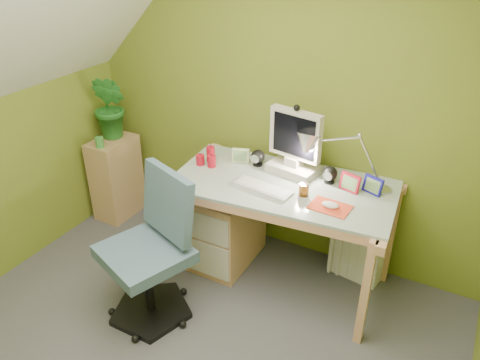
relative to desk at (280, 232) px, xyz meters
The scene contains 19 objects.
wall_back 0.93m from the desk, 118.87° to the left, with size 3.20×0.01×2.40m, color olive.
desk is the anchor object (origin of this frame).
monitor 0.70m from the desk, 90.00° to the left, with size 0.41×0.24×0.56m, color beige, non-canonical shape.
speaker_left 0.56m from the desk, 149.35° to the left, with size 0.10×0.10×0.12m, color black, non-canonical shape.
speaker_right 0.56m from the desk, 30.65° to the left, with size 0.10×0.10×0.12m, color black, non-canonical shape.
keyboard 0.44m from the desk, 119.74° to the right, with size 0.40×0.13×0.02m, color silver.
mousepad 0.57m from the desk, 20.22° to the right, with size 0.25×0.17×0.01m, color red.
mouse 0.58m from the desk, 20.22° to the right, with size 0.11×0.07×0.04m, color white.
amber_tumbler 0.48m from the desk, 23.96° to the right, with size 0.06×0.06×0.08m, color brown.
candle_cluster 0.75m from the desk, behind, with size 0.16×0.14×0.12m, color red, non-canonical shape.
photo_frame_red 0.63m from the desk, 15.95° to the left, with size 0.14×0.02×0.12m, color red.
photo_frame_blue 0.74m from the desk, 15.95° to the left, with size 0.13×0.02×0.11m, color #171697.
photo_frame_green 0.62m from the desk, 160.71° to the left, with size 0.13×0.02×0.11m, color #B7C98A.
desk_lamp 0.84m from the desk, 21.80° to the left, with size 0.53×0.23×0.57m, color silver, non-canonical shape.
side_ledge 1.64m from the desk, behind, with size 0.27×0.41×0.72m, color tan.
potted_plant 1.75m from the desk, behind, with size 0.31×0.25×0.56m, color #236B24.
green_cup 1.65m from the desk, behind, with size 0.07×0.07×0.09m, color green.
task_chair 0.98m from the desk, 128.38° to the right, with size 0.58×0.58×1.05m, color #445E70, non-canonical shape.
radiator 0.61m from the desk, 29.23° to the left, with size 0.38×0.15×0.38m, color white.
Camera 1 is at (1.29, -1.37, 2.35)m, focal length 35.00 mm.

